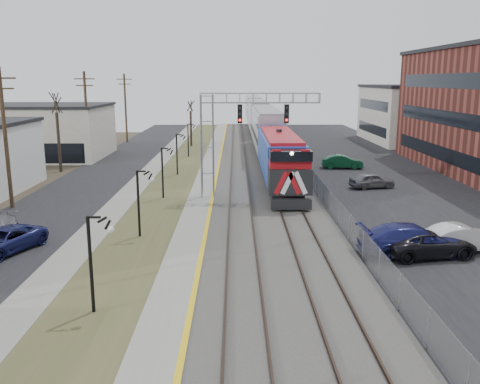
{
  "coord_description": "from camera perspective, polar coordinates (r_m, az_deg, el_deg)",
  "views": [
    {
      "loc": [
        1.65,
        -10.75,
        9.07
      ],
      "look_at": [
        1.92,
        18.53,
        2.6
      ],
      "focal_mm": 38.0,
      "sensor_mm": 36.0,
      "label": 1
    }
  ],
  "objects": [
    {
      "name": "signal_gantry",
      "position": [
        38.9,
        -1.18,
        7.32
      ],
      "size": [
        9.0,
        1.07,
        8.15
      ],
      "color": "gray",
      "rests_on": "ground"
    },
    {
      "name": "street_west",
      "position": [
        48.45,
        -16.28,
        1.19
      ],
      "size": [
        7.0,
        120.0,
        0.04
      ],
      "primitive_type": "cube",
      "color": "black",
      "rests_on": "ground"
    },
    {
      "name": "car_lot_c",
      "position": [
        28.41,
        20.4,
        -5.52
      ],
      "size": [
        5.21,
        3.03,
        1.37
      ],
      "primitive_type": "imported",
      "rotation": [
        0.0,
        0.0,
        1.73
      ],
      "color": "black",
      "rests_on": "ground"
    },
    {
      "name": "car_lot_f",
      "position": [
        54.12,
        11.41,
        3.31
      ],
      "size": [
        4.34,
        1.85,
        1.39
      ],
      "primitive_type": "imported",
      "rotation": [
        0.0,
        0.0,
        1.48
      ],
      "color": "#0D4124",
      "rests_on": "ground"
    },
    {
      "name": "lampposts",
      "position": [
        30.41,
        -11.23,
        -1.23
      ],
      "size": [
        0.14,
        62.14,
        4.0
      ],
      "color": "black",
      "rests_on": "ground"
    },
    {
      "name": "car_lot_e",
      "position": [
        44.79,
        14.59,
        1.22
      ],
      "size": [
        4.1,
        2.37,
        1.31
      ],
      "primitive_type": "imported",
      "rotation": [
        0.0,
        0.0,
        1.8
      ],
      "color": "slate",
      "rests_on": "ground"
    },
    {
      "name": "platform",
      "position": [
        46.69,
        -3.78,
        1.38
      ],
      "size": [
        2.0,
        120.0,
        0.24
      ],
      "primitive_type": "cube",
      "color": "gray",
      "rests_on": "ground"
    },
    {
      "name": "utility_poles",
      "position": [
        39.44,
        -24.83,
        5.39
      ],
      "size": [
        0.28,
        80.28,
        10.0
      ],
      "color": "#4C3823",
      "rests_on": "ground"
    },
    {
      "name": "fence",
      "position": [
        46.95,
        7.49,
        2.21
      ],
      "size": [
        0.04,
        120.0,
        1.6
      ],
      "primitive_type": "cube",
      "color": "gray",
      "rests_on": "ground"
    },
    {
      "name": "train",
      "position": [
        78.71,
        2.29,
        7.96
      ],
      "size": [
        3.0,
        85.85,
        5.33
      ],
      "color": "#1542B2",
      "rests_on": "ground"
    },
    {
      "name": "car_street_a",
      "position": [
        29.98,
        -24.98,
        -5.03
      ],
      "size": [
        3.81,
        5.23,
        1.32
      ],
      "primitive_type": "imported",
      "rotation": [
        0.0,
        0.0,
        -0.38
      ],
      "color": "#161A50",
      "rests_on": "ground"
    },
    {
      "name": "track_near",
      "position": [
        46.59,
        -0.1,
        1.58
      ],
      "size": [
        1.58,
        120.0,
        0.15
      ],
      "color": "#2D2119",
      "rests_on": "ballast_bed"
    },
    {
      "name": "platform_edge",
      "position": [
        46.63,
        -2.71,
        1.53
      ],
      "size": [
        0.24,
        120.0,
        0.01
      ],
      "primitive_type": "cube",
      "color": "gold",
      "rests_on": "platform"
    },
    {
      "name": "grass_median",
      "position": [
        46.97,
        -7.44,
        1.26
      ],
      "size": [
        4.0,
        120.0,
        0.06
      ],
      "primitive_type": "cube",
      "color": "#434927",
      "rests_on": "ground"
    },
    {
      "name": "car_lot_b",
      "position": [
        29.98,
        23.69,
        -4.8
      ],
      "size": [
        4.49,
        1.99,
        1.43
      ],
      "primitive_type": "imported",
      "rotation": [
        0.0,
        0.0,
        1.68
      ],
      "color": "silver",
      "rests_on": "ground"
    },
    {
      "name": "car_lot_d",
      "position": [
        28.31,
        18.77,
        -5.17
      ],
      "size": [
        5.72,
        2.52,
        1.64
      ],
      "primitive_type": "imported",
      "rotation": [
        0.0,
        0.0,
        1.61
      ],
      "color": "navy",
      "rests_on": "ground"
    },
    {
      "name": "sidewalk",
      "position": [
        47.43,
        -11.04,
        1.25
      ],
      "size": [
        2.0,
        120.0,
        0.08
      ],
      "primitive_type": "cube",
      "color": "gray",
      "rests_on": "ground"
    },
    {
      "name": "parking_lot",
      "position": [
        48.79,
        16.58,
        1.25
      ],
      "size": [
        16.0,
        120.0,
        0.04
      ],
      "primitive_type": "cube",
      "color": "black",
      "rests_on": "ground"
    },
    {
      "name": "ballast_bed",
      "position": [
        46.68,
        2.36,
        1.37
      ],
      "size": [
        8.0,
        120.0,
        0.2
      ],
      "primitive_type": "cube",
      "color": "#595651",
      "rests_on": "ground"
    },
    {
      "name": "track_far",
      "position": [
        46.75,
        4.2,
        1.58
      ],
      "size": [
        1.58,
        120.0,
        0.15
      ],
      "color": "#2D2119",
      "rests_on": "ballast_bed"
    },
    {
      "name": "bare_trees",
      "position": [
        52.07,
        -16.55,
        4.92
      ],
      "size": [
        12.3,
        42.3,
        5.95
      ],
      "color": "#382D23",
      "rests_on": "ground"
    }
  ]
}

